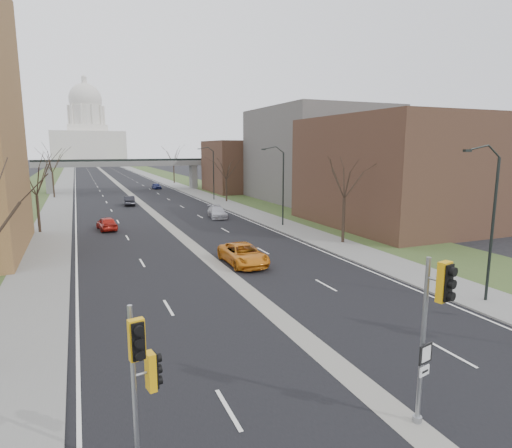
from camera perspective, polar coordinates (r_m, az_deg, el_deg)
ground at (r=16.23m, az=17.29°, el=-22.44°), size 700.00×700.00×0.00m
road_surface at (r=160.78m, az=-19.54°, el=6.45°), size 20.00×600.00×0.01m
median_strip at (r=160.78m, az=-19.54°, el=6.45°), size 1.20×600.00×0.02m
sidewalk_right at (r=161.90m, az=-15.27°, el=6.71°), size 4.00×600.00×0.12m
sidewalk_left at (r=160.54m, az=-23.83°, el=6.19°), size 4.00×600.00×0.12m
grass_verge_right at (r=162.79m, az=-13.17°, el=6.81°), size 8.00×600.00×0.10m
grass_verge_left at (r=160.76m, az=-25.98°, el=6.03°), size 8.00×600.00×0.10m
commercial_block_near at (r=50.70m, az=18.28°, el=6.64°), size 16.00×20.00×12.00m
commercial_block_mid at (r=72.52m, az=8.21°, el=9.11°), size 18.00×22.00×15.00m
commercial_block_far at (r=86.19m, az=-1.52°, el=7.69°), size 14.00×14.00×10.00m
pedestrian_bridge at (r=90.83m, az=-17.05°, el=7.28°), size 34.00×3.00×6.45m
capitol at (r=330.56m, az=-21.53°, el=11.13°), size 48.00×42.00×55.75m
streetlight_near at (r=25.94m, az=28.38°, el=5.23°), size 2.61×0.20×8.70m
streetlight_mid at (r=46.86m, az=2.77°, el=8.06°), size 2.61×0.20×8.70m
streetlight_far at (r=71.21m, az=-6.35°, el=8.70°), size 2.61×0.20×8.70m
tree_left_b at (r=48.50m, az=-27.41°, el=6.16°), size 6.75×6.75×8.81m
tree_left_c at (r=82.39m, az=-25.65°, el=8.02°), size 7.65×7.65×9.99m
tree_right_a at (r=39.19m, az=11.81°, el=7.00°), size 7.20×7.20×9.40m
tree_right_b at (r=68.99m, az=-4.00°, el=7.75°), size 6.30×6.30×8.22m
tree_right_c at (r=107.60m, az=-10.96°, el=9.08°), size 7.65×7.65×9.99m
signal_pole_left at (r=11.82m, az=-14.98°, el=-17.98°), size 0.80×0.97×4.75m
signal_pole_median at (r=14.02m, az=22.68°, el=-10.88°), size 0.69×0.91×5.42m
car_left_near at (r=48.13m, az=-19.28°, el=0.09°), size 2.16×4.38×1.44m
car_left_far at (r=68.02m, az=-16.55°, el=3.02°), size 1.84×4.51×1.45m
car_right_near at (r=32.12m, az=-1.71°, el=-4.04°), size 2.60×5.55×1.54m
car_right_mid at (r=53.73m, az=-5.22°, el=1.59°), size 2.58×5.07×1.41m
car_right_far at (r=94.16m, az=-13.13°, el=4.96°), size 1.74×3.69×1.22m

